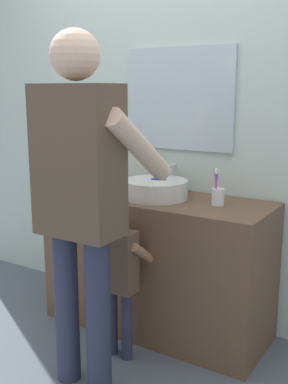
# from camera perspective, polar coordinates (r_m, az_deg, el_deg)

# --- Properties ---
(ground_plane) EXTENTS (14.00, 14.00, 0.00)m
(ground_plane) POSITION_cam_1_polar(r_m,az_deg,el_deg) (2.93, -1.65, -18.19)
(ground_plane) COLOR slate
(back_wall) EXTENTS (4.40, 0.10, 2.70)m
(back_wall) POSITION_cam_1_polar(r_m,az_deg,el_deg) (3.06, 4.76, 9.71)
(back_wall) COLOR silver
(back_wall) RESTS_ON ground
(vanity_cabinet) EXTENTS (1.39, 0.54, 0.85)m
(vanity_cabinet) POSITION_cam_1_polar(r_m,az_deg,el_deg) (2.98, 1.56, -8.63)
(vanity_cabinet) COLOR brown
(vanity_cabinet) RESTS_ON ground
(sink_basin) EXTENTS (0.39, 0.39, 0.11)m
(sink_basin) POSITION_cam_1_polar(r_m,az_deg,el_deg) (2.82, 1.41, 0.40)
(sink_basin) COLOR silver
(sink_basin) RESTS_ON vanity_cabinet
(faucet) EXTENTS (0.18, 0.14, 0.18)m
(faucet) POSITION_cam_1_polar(r_m,az_deg,el_deg) (3.02, 3.66, 1.62)
(faucet) COLOR #B7BABF
(faucet) RESTS_ON vanity_cabinet
(toothbrush_cup) EXTENTS (0.07, 0.07, 0.21)m
(toothbrush_cup) POSITION_cam_1_polar(r_m,az_deg,el_deg) (2.68, 8.92, -0.45)
(toothbrush_cup) COLOR silver
(toothbrush_cup) RESTS_ON vanity_cabinet
(child_toddler) EXTENTS (0.27, 0.27, 0.87)m
(child_toddler) POSITION_cam_1_polar(r_m,az_deg,el_deg) (2.63, -2.97, -9.35)
(child_toddler) COLOR #2D334C
(child_toddler) RESTS_ON ground
(adult_parent) EXTENTS (0.54, 0.57, 1.75)m
(adult_parent) POSITION_cam_1_polar(r_m,az_deg,el_deg) (2.25, -7.67, 1.01)
(adult_parent) COLOR #2D334C
(adult_parent) RESTS_ON ground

